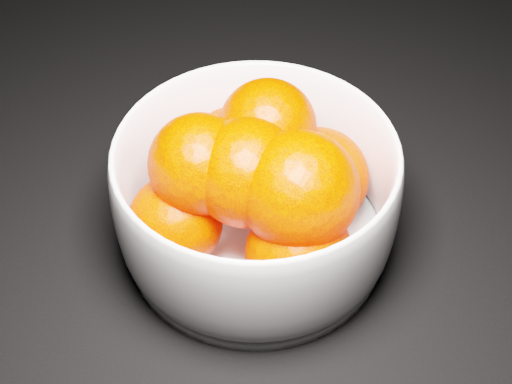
% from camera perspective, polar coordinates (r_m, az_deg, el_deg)
% --- Properties ---
extents(ground, '(3.00, 3.00, 0.00)m').
position_cam_1_polar(ground, '(0.65, 9.19, -3.13)').
color(ground, black).
rests_on(ground, ground).
extents(bowl, '(0.24, 0.24, 0.12)m').
position_cam_1_polar(bowl, '(0.59, -0.00, -0.39)').
color(bowl, white).
rests_on(bowl, ground).
extents(orange_pile, '(0.18, 0.18, 0.14)m').
position_cam_1_polar(orange_pile, '(0.58, 0.37, 0.82)').
color(orange_pile, '#F02600').
rests_on(orange_pile, bowl).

